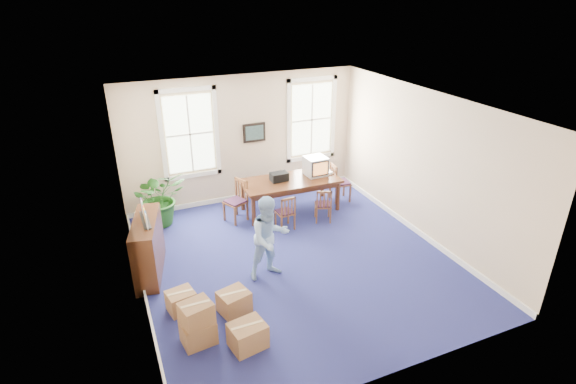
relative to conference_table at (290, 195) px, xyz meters
name	(u,v)px	position (x,y,z in m)	size (l,w,h in m)	color
floor	(295,260)	(-0.81, -2.11, -0.41)	(6.50, 6.50, 0.00)	navy
ceiling	(296,105)	(-0.81, -2.11, 2.79)	(6.50, 6.50, 0.00)	white
wall_back	(242,139)	(-0.81, 1.14, 1.19)	(6.50, 6.50, 0.00)	beige
wall_front	(399,283)	(-0.81, -5.36, 1.19)	(6.50, 6.50, 0.00)	beige
wall_left	(130,218)	(-3.81, -2.11, 1.19)	(6.50, 6.50, 0.00)	beige
wall_right	(424,165)	(2.19, -2.11, 1.19)	(6.50, 6.50, 0.00)	beige
baseboard_back	(245,195)	(-0.81, 1.11, -0.35)	(6.00, 0.04, 0.12)	white
baseboard_left	(145,293)	(-3.78, -2.11, -0.35)	(0.04, 6.50, 0.12)	white
baseboard_right	(414,229)	(2.16, -2.11, -0.35)	(0.04, 6.50, 0.12)	white
window_left	(190,134)	(-2.11, 1.12, 1.49)	(1.40, 0.12, 2.20)	white
window_right	(311,120)	(1.09, 1.12, 1.49)	(1.40, 0.12, 2.20)	white
wall_picture	(254,133)	(-0.51, 1.09, 1.34)	(0.58, 0.06, 0.48)	black
conference_table	(290,195)	(0.00, 0.00, 0.00)	(2.38, 1.08, 0.81)	#482613
crt_tv	(316,166)	(0.70, 0.05, 0.64)	(0.51, 0.55, 0.46)	#B7B7BC
game_console	(328,172)	(1.03, 0.00, 0.43)	(0.18, 0.22, 0.05)	white
equipment_bag	(279,177)	(-0.27, 0.05, 0.51)	(0.41, 0.27, 0.21)	black
chair_near_left	(285,212)	(-0.49, -0.81, 0.02)	(0.38, 0.38, 0.84)	brown
chair_near_right	(323,204)	(0.49, -0.81, 0.01)	(0.38, 0.38, 0.84)	brown
chair_end_left	(235,201)	(-1.41, 0.00, 0.09)	(0.45, 0.45, 0.99)	brown
chair_end_right	(341,182)	(1.41, 0.00, 0.10)	(0.45, 0.45, 1.01)	brown
man	(270,238)	(-1.47, -2.40, 0.42)	(0.81, 0.62, 1.65)	#99C1ED
credenza	(148,246)	(-3.56, -1.39, 0.18)	(0.43, 1.49, 1.17)	#482613
brochure_rack	(144,211)	(-3.54, -1.39, 0.93)	(0.13, 0.72, 0.32)	#99999E
potted_plant	(160,198)	(-3.04, 0.55, 0.25)	(1.19, 1.03, 1.32)	#1A4C15
cardboard_boxes	(208,315)	(-2.95, -3.53, -0.02)	(1.36, 1.36, 0.77)	#9C6E45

